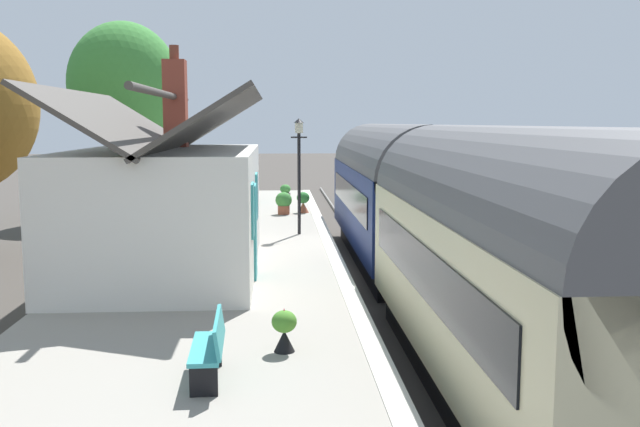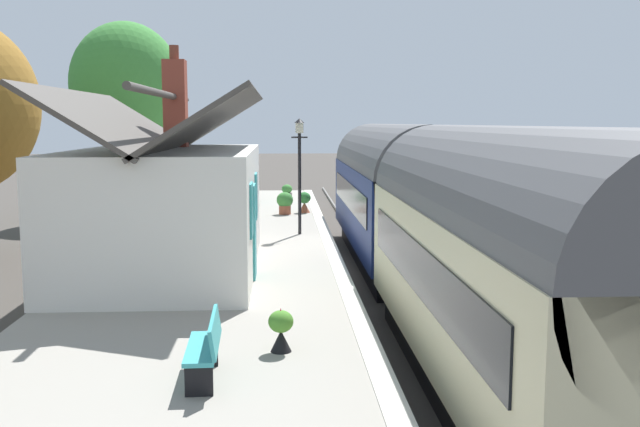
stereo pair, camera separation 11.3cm
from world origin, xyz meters
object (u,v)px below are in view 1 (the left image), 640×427
train (430,215)px  lamp_post_platform (299,153)px  bench_mid_platform (252,191)px  planter_corner_building (284,202)px  planter_bench_right (284,330)px  bench_platform_end (211,346)px  planter_edge_far (303,202)px  station_building (167,206)px  planter_under_sign (285,192)px  tree_behind_building (124,85)px  planter_bench_left (220,193)px

train → lamp_post_platform: lamp_post_platform is taller
train → bench_mid_platform: 15.38m
planter_corner_building → lamp_post_platform: lamp_post_platform is taller
planter_bench_right → lamp_post_platform: (11.42, -0.59, 2.18)m
bench_platform_end → train: bearing=-32.8°
planter_bench_right → planter_edge_far: bearing=-3.1°
bench_platform_end → planter_edge_far: bearing=-6.1°
planter_edge_far → planter_bench_right: planter_edge_far is taller
station_building → planter_under_sign: size_ratio=10.95×
planter_bench_right → tree_behind_building: bearing=17.2°
planter_corner_building → planter_bench_right: size_ratio=1.24×
bench_platform_end → planter_bench_left: bench_platform_end is taller
bench_mid_platform → planter_bench_left: bench_mid_platform is taller
planter_edge_far → lamp_post_platform: bearing=176.5°
tree_behind_building → bench_platform_end: bearing=-165.8°
station_building → train: bearing=-93.1°
planter_corner_building → train: bearing=-162.4°
planter_corner_building → planter_under_sign: (4.81, -0.12, -0.10)m
planter_edge_far → planter_corner_building: (-0.47, 0.76, 0.05)m
train → lamp_post_platform: size_ratio=6.11×
bench_mid_platform → planter_under_sign: bench_mid_platform is taller
bench_mid_platform → tree_behind_building: bearing=70.5°
lamp_post_platform → tree_behind_building: size_ratio=0.41×
planter_corner_building → bench_mid_platform: bearing=17.8°
lamp_post_platform → planter_bench_left: bearing=18.2°
bench_mid_platform → planter_corner_building: 4.37m
planter_bench_right → bench_platform_end: bearing=139.2°
train → planter_edge_far: bearing=13.2°
station_building → bench_mid_platform: station_building is taller
planter_edge_far → tree_behind_building: 10.84m
planter_under_sign → bench_platform_end: bearing=176.7°
station_building → planter_under_sign: station_building is taller
train → bench_platform_end: train is taller
train → lamp_post_platform: bearing=27.1°
train → planter_bench_left: (15.53, 6.14, -1.01)m
planter_under_sign → lamp_post_platform: bearing=-178.1°
planter_bench_left → bench_platform_end: bearing=-175.8°
station_building → tree_behind_building: 17.29m
station_building → tree_behind_building: (16.35, 4.31, 3.61)m
planter_bench_left → lamp_post_platform: bearing=-161.8°
bench_platform_end → planter_edge_far: 18.00m
train → station_building: 6.14m
planter_corner_building → planter_edge_far: bearing=-58.1°
bench_mid_platform → planter_corner_building: bearing=-162.2°
planter_corner_building → tree_behind_building: size_ratio=0.10×
bench_mid_platform → planter_edge_far: (-3.69, -2.09, -0.06)m
planter_edge_far → lamp_post_platform: lamp_post_platform is taller
planter_corner_building → planter_under_sign: 4.81m
planter_corner_building → lamp_post_platform: (-4.85, -0.44, 2.06)m
bench_mid_platform → planter_bench_left: 1.74m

